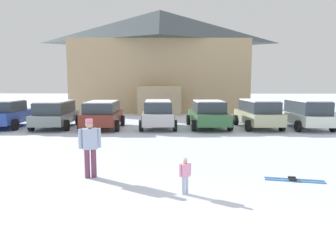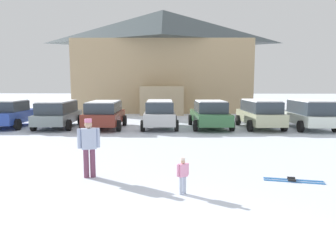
{
  "view_description": "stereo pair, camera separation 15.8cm",
  "coord_description": "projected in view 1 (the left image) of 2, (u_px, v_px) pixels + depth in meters",
  "views": [
    {
      "loc": [
        0.02,
        -4.21,
        2.65
      ],
      "look_at": [
        -0.21,
        7.38,
        1.13
      ],
      "focal_mm": 35.0,
      "sensor_mm": 36.0,
      "label": 1
    },
    {
      "loc": [
        0.18,
        -4.2,
        2.65
      ],
      "look_at": [
        -0.21,
        7.38,
        1.13
      ],
      "focal_mm": 35.0,
      "sensor_mm": 36.0,
      "label": 2
    }
  ],
  "objects": [
    {
      "name": "pair_of_skis",
      "position": [
        294.0,
        180.0,
        8.96
      ],
      "size": [
        1.59,
        0.61,
        0.08
      ],
      "color": "blue",
      "rests_on": "ground"
    },
    {
      "name": "skier_adult_in_blue_parka",
      "position": [
        90.0,
        145.0,
        9.13
      ],
      "size": [
        0.59,
        0.36,
        1.67
      ],
      "color": "#6D3953",
      "rests_on": "ground"
    },
    {
      "name": "skier_child_in_pink_snowsuit",
      "position": [
        185.0,
        174.0,
        7.81
      ],
      "size": [
        0.29,
        0.22,
        0.89
      ],
      "color": "#A7B2C8",
      "rests_on": "ground"
    },
    {
      "name": "parked_white_suv",
      "position": [
        307.0,
        113.0,
        19.07
      ],
      "size": [
        2.16,
        4.35,
        1.69
      ],
      "color": "silver",
      "rests_on": "ground"
    },
    {
      "name": "parked_maroon_van",
      "position": [
        103.0,
        114.0,
        19.15
      ],
      "size": [
        2.37,
        4.24,
        1.61
      ],
      "color": "maroon",
      "rests_on": "ground"
    },
    {
      "name": "ski_lodge",
      "position": [
        160.0,
        60.0,
        31.72
      ],
      "size": [
        16.67,
        10.24,
        9.59
      ],
      "color": "tan",
      "rests_on": "ground"
    },
    {
      "name": "parked_silver_wagon",
      "position": [
        158.0,
        113.0,
        19.19
      ],
      "size": [
        2.25,
        4.09,
        1.65
      ],
      "color": "#BABBBC",
      "rests_on": "ground"
    },
    {
      "name": "parked_grey_wagon",
      "position": [
        56.0,
        113.0,
        19.43
      ],
      "size": [
        2.38,
        4.58,
        1.61
      ],
      "color": "gray",
      "rests_on": "ground"
    },
    {
      "name": "parked_green_coupe",
      "position": [
        208.0,
        114.0,
        19.43
      ],
      "size": [
        2.48,
        4.78,
        1.64
      ],
      "color": "#33683D",
      "rests_on": "ground"
    },
    {
      "name": "parked_blue_hatchback",
      "position": [
        8.0,
        114.0,
        19.59
      ],
      "size": [
        2.25,
        4.25,
        1.64
      ],
      "color": "#2743A2",
      "rests_on": "ground"
    },
    {
      "name": "parked_beige_suv",
      "position": [
        258.0,
        113.0,
        19.38
      ],
      "size": [
        2.31,
        4.64,
        1.68
      ],
      "color": "#AEB28C",
      "rests_on": "ground"
    }
  ]
}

